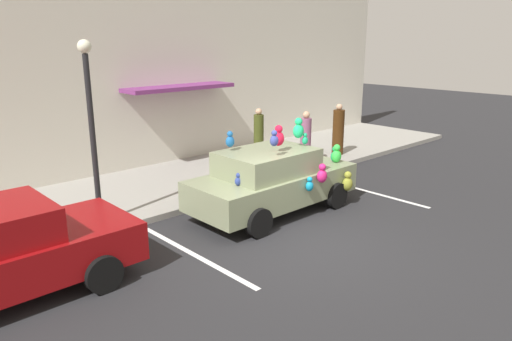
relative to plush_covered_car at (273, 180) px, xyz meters
The scene contains 11 objects.
ground_plane 2.01m from the plush_covered_car, 115.28° to the right, with size 60.00×60.00×0.00m, color #262628.
sidewalk 3.50m from the plush_covered_car, 103.27° to the left, with size 24.00×4.00×0.15m, color gray.
storefront_building 6.03m from the plush_covered_car, 98.00° to the left, with size 24.00×1.25×6.40m.
parking_stripe_front 3.19m from the plush_covered_car, 12.46° to the right, with size 0.12×3.60×0.01m, color silver.
parking_stripe_rear 2.96m from the plush_covered_car, 166.51° to the right, with size 0.12×3.60×0.01m, color silver.
plush_covered_car is the anchor object (origin of this frame).
teddy_bear_on_sidewalk 1.81m from the plush_covered_car, 88.59° to the left, with size 0.40×0.33×0.76m.
street_lamp_post 4.29m from the plush_covered_car, 152.23° to the left, with size 0.28×0.28×3.86m.
pedestrian_near_shopfront 4.12m from the plush_covered_car, 30.51° to the left, with size 0.34×0.34×1.69m.
pedestrian_walking_past 4.00m from the plush_covered_car, 51.45° to the left, with size 0.31×0.31×1.77m.
pedestrian_by_lamp 5.81m from the plush_covered_car, 22.42° to the left, with size 0.39×0.39×1.74m.
Camera 1 is at (-6.89, -5.99, 4.06)m, focal length 33.66 mm.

